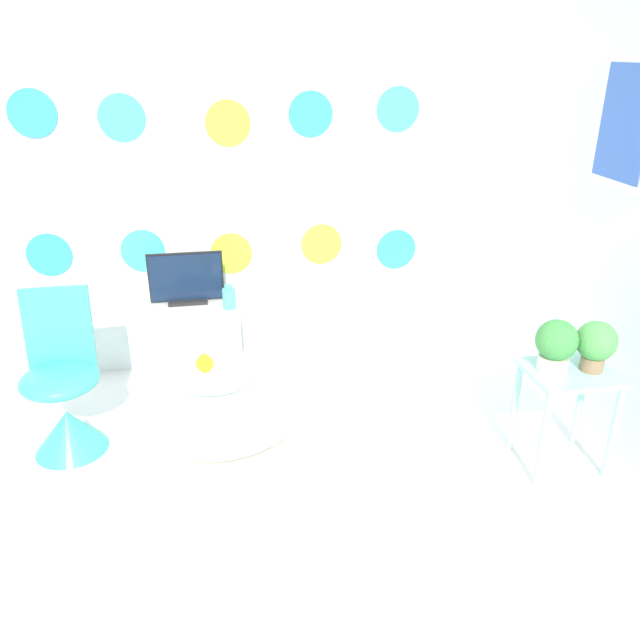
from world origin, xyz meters
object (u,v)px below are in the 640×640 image
(tv, at_px, (186,281))
(potted_plant_left, at_px, (556,344))
(bathtub, at_px, (217,410))
(vase, at_px, (229,298))
(chair, at_px, (65,403))
(potted_plant_right, at_px, (596,343))

(tv, relative_size, potted_plant_left, 1.69)
(bathtub, xyz_separation_m, tv, (-0.13, 0.77, 0.41))
(potted_plant_left, bearing_deg, vase, 145.09)
(bathtub, relative_size, tv, 1.98)
(bathtub, height_order, vase, vase)
(tv, distance_m, vase, 0.28)
(vase, relative_size, potted_plant_left, 0.56)
(vase, bearing_deg, chair, -150.46)
(chair, bearing_deg, potted_plant_left, -12.91)
(chair, xyz_separation_m, potted_plant_left, (2.27, -0.52, 0.38))
(chair, bearing_deg, vase, 29.54)
(tv, bearing_deg, bathtub, -80.18)
(vase, xyz_separation_m, potted_plant_left, (1.43, -1.00, 0.07))
(chair, height_order, potted_plant_left, chair)
(bathtub, bearing_deg, tv, 99.82)
(chair, relative_size, potted_plant_left, 3.28)
(vase, xyz_separation_m, potted_plant_right, (1.61, -1.02, 0.07))
(chair, xyz_separation_m, vase, (0.84, 0.48, 0.32))
(vase, distance_m, potted_plant_right, 1.91)
(tv, bearing_deg, chair, -135.06)
(potted_plant_left, relative_size, potted_plant_right, 1.04)
(tv, bearing_deg, potted_plant_left, -34.13)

